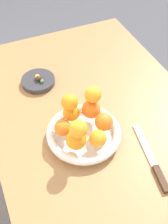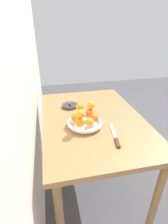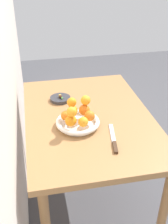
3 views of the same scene
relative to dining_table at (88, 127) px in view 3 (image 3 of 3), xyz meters
name	(u,v)px [view 3 (image 3 of 3)]	position (x,y,z in m)	size (l,w,h in m)	color
ground_plane	(87,200)	(0.00, 0.00, -0.65)	(6.00, 6.00, 0.00)	#4C4C51
dining_table	(88,127)	(0.00, 0.00, 0.00)	(1.10, 0.76, 0.74)	#9E7042
fruit_bowl	(78,123)	(-0.10, 0.08, 0.11)	(0.25, 0.25, 0.04)	white
candy_dish	(60,99)	(0.22, 0.14, 0.10)	(0.13, 0.13, 0.02)	#333338
orange_0	(73,110)	(-0.04, 0.10, 0.16)	(0.06, 0.06, 0.06)	orange
orange_1	(66,116)	(-0.08, 0.15, 0.16)	(0.06, 0.06, 0.06)	orange
orange_2	(71,121)	(-0.15, 0.13, 0.16)	(0.06, 0.06, 0.06)	orange
orange_3	(83,122)	(-0.17, 0.06, 0.16)	(0.06, 0.06, 0.06)	orange
orange_4	(89,116)	(-0.12, 0.02, 0.16)	(0.06, 0.06, 0.06)	orange
orange_5	(84,110)	(-0.05, 0.03, 0.16)	(0.06, 0.06, 0.06)	orange
orange_6	(72,102)	(-0.04, 0.11, 0.21)	(0.05, 0.05, 0.05)	orange
orange_7	(86,100)	(-0.04, 0.03, 0.22)	(0.06, 0.06, 0.06)	orange
orange_8	(72,112)	(-0.16, 0.12, 0.22)	(0.06, 0.06, 0.06)	orange
candy_ball_0	(60,96)	(0.21, 0.14, 0.12)	(0.02, 0.02, 0.02)	#472819
candy_ball_1	(62,98)	(0.20, 0.13, 0.12)	(0.01, 0.01, 0.01)	#4C9947
candy_ball_2	(60,96)	(0.23, 0.14, 0.12)	(0.02, 0.02, 0.02)	gold
candy_ball_3	(60,96)	(0.22, 0.14, 0.12)	(0.02, 0.02, 0.02)	#4C9947
knife	(114,140)	(-0.28, -0.08, 0.09)	(0.26, 0.07, 0.01)	#3F2819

